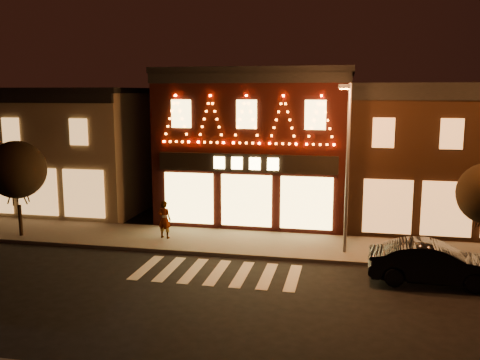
% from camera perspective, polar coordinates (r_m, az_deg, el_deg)
% --- Properties ---
extents(ground, '(120.00, 120.00, 0.00)m').
position_cam_1_polar(ground, '(17.58, -5.75, -14.26)').
color(ground, black).
rests_on(ground, ground).
extents(sidewalk_far, '(44.00, 4.00, 0.15)m').
position_cam_1_polar(sidewalk_far, '(24.52, 4.43, -7.07)').
color(sidewalk_far, '#47423D').
rests_on(sidewalk_far, ground).
extents(building_left, '(12.20, 8.28, 7.30)m').
position_cam_1_polar(building_left, '(34.52, -19.64, 3.33)').
color(building_left, '#7E7159').
rests_on(building_left, ground).
extents(building_pulp, '(10.20, 8.34, 8.30)m').
position_cam_1_polar(building_pulp, '(29.84, 2.19, 3.96)').
color(building_pulp, black).
rests_on(building_pulp, ground).
extents(building_right_a, '(9.20, 8.28, 7.50)m').
position_cam_1_polar(building_right_a, '(29.84, 20.51, 2.58)').
color(building_right_a, '#321D11').
rests_on(building_right_a, ground).
extents(streetlamp_mid, '(0.54, 1.67, 7.29)m').
position_cam_1_polar(streetlamp_mid, '(22.54, 11.56, 2.60)').
color(streetlamp_mid, '#59595E').
rests_on(streetlamp_mid, sidewalk_far).
extents(tree_left, '(2.77, 2.77, 4.64)m').
position_cam_1_polar(tree_left, '(27.30, -23.10, 1.03)').
color(tree_left, black).
rests_on(tree_left, sidewalk_far).
extents(dark_sedan, '(4.77, 1.78, 1.56)m').
position_cam_1_polar(dark_sedan, '(21.06, 20.27, -8.48)').
color(dark_sedan, black).
rests_on(dark_sedan, ground).
extents(pedestrian, '(0.73, 0.55, 1.82)m').
position_cam_1_polar(pedestrian, '(25.38, -8.20, -4.26)').
color(pedestrian, gray).
rests_on(pedestrian, sidewalk_far).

